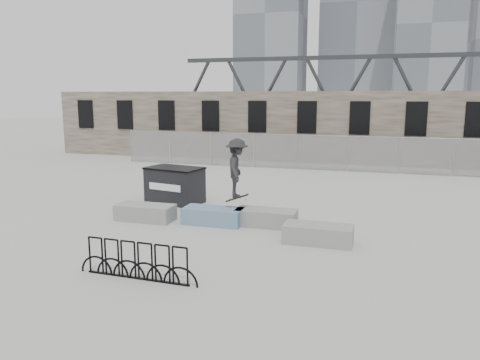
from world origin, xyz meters
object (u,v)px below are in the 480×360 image
object	(u,v)px
planter_center_right	(266,217)
planter_offset	(318,233)
planter_far_left	(145,212)
bike_rack	(137,261)
planter_center_left	(213,215)
skateboarder	(237,168)
dumpster	(175,185)

from	to	relation	value
planter_center_right	planter_offset	xyz separation A→B (m)	(1.89, -1.36, 0.00)
planter_far_left	planter_center_right	xyz separation A→B (m)	(4.17, 0.55, 0.00)
planter_center_right	bike_rack	size ratio (longest dim) A/B	0.64
planter_center_left	planter_offset	world-z (taller)	same
planter_offset	skateboarder	distance (m)	3.58
planter_offset	dumpster	world-z (taller)	dumpster
planter_center_right	bike_rack	bearing A→B (deg)	-108.78
planter_offset	skateboarder	bearing A→B (deg)	154.78
dumpster	skateboarder	distance (m)	4.13
dumpster	bike_rack	xyz separation A→B (m)	(2.50, -7.54, -0.29)
planter_center_left	bike_rack	size ratio (longest dim) A/B	0.64
planter_offset	dumpster	bearing A→B (deg)	150.06
skateboarder	planter_far_left	bearing A→B (deg)	85.47
planter_far_left	planter_center_left	distance (m)	2.42
planter_center_left	bike_rack	xyz separation A→B (m)	(-0.06, -5.03, 0.14)
planter_far_left	dumpster	distance (m)	2.79
planter_center_left	dumpster	size ratio (longest dim) A/B	0.83
planter_far_left	bike_rack	distance (m)	5.33
planter_far_left	planter_offset	bearing A→B (deg)	-7.68
bike_rack	skateboarder	size ratio (longest dim) A/B	1.47
planter_center_right	dumpster	bearing A→B (deg)	152.86
skateboarder	bike_rack	bearing A→B (deg)	157.03
dumpster	planter_offset	bearing A→B (deg)	-18.32
planter_center_right	skateboarder	distance (m)	1.88
planter_far_left	dumpster	world-z (taller)	dumpster
planter_center_left	dumpster	bearing A→B (deg)	135.51
planter_far_left	planter_center_left	bearing A→B (deg)	5.82
bike_rack	skateboarder	distance (m)	5.58
bike_rack	planter_far_left	bearing A→B (deg)	116.20
planter_center_left	planter_center_right	size ratio (longest dim) A/B	1.00
planter_far_left	bike_rack	xyz separation A→B (m)	(2.35, -4.78, 0.14)
skateboarder	dumpster	bearing A→B (deg)	41.80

